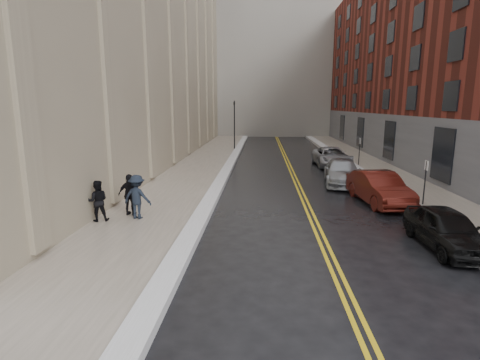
# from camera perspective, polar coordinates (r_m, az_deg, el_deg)

# --- Properties ---
(ground) EXTENTS (160.00, 160.00, 0.00)m
(ground) POSITION_cam_1_polar(r_m,az_deg,el_deg) (10.59, 1.34, -15.11)
(ground) COLOR black
(ground) RESTS_ON ground
(sidewalk_left) EXTENTS (4.00, 64.00, 0.15)m
(sidewalk_left) POSITION_cam_1_polar(r_m,az_deg,el_deg) (26.35, -7.22, 1.07)
(sidewalk_left) COLOR gray
(sidewalk_left) RESTS_ON ground
(sidewalk_right) EXTENTS (3.00, 64.00, 0.15)m
(sidewalk_right) POSITION_cam_1_polar(r_m,az_deg,el_deg) (27.32, 21.85, 0.71)
(sidewalk_right) COLOR gray
(sidewalk_right) RESTS_ON ground
(lane_stripe_a) EXTENTS (0.12, 64.00, 0.01)m
(lane_stripe_a) POSITION_cam_1_polar(r_m,az_deg,el_deg) (26.00, 7.87, 0.76)
(lane_stripe_a) COLOR gold
(lane_stripe_a) RESTS_ON ground
(lane_stripe_b) EXTENTS (0.12, 64.00, 0.01)m
(lane_stripe_b) POSITION_cam_1_polar(r_m,az_deg,el_deg) (26.02, 8.39, 0.75)
(lane_stripe_b) COLOR gold
(lane_stripe_b) RESTS_ON ground
(snow_ridge_left) EXTENTS (0.70, 60.80, 0.26)m
(snow_ridge_left) POSITION_cam_1_polar(r_m,az_deg,el_deg) (26.01, -2.23, 1.15)
(snow_ridge_left) COLOR white
(snow_ridge_left) RESTS_ON ground
(snow_ridge_right) EXTENTS (0.85, 60.80, 0.30)m
(snow_ridge_right) POSITION_cam_1_polar(r_m,az_deg,el_deg) (26.77, 18.11, 0.92)
(snow_ridge_right) COLOR white
(snow_ridge_right) RESTS_ON ground
(building_right) EXTENTS (14.00, 50.00, 18.00)m
(building_right) POSITION_cam_1_polar(r_m,az_deg,el_deg) (37.00, 32.47, 16.26)
(building_right) COLOR maroon
(building_right) RESTS_ON ground
(tower_far_right) EXTENTS (22.00, 18.00, 44.00)m
(tower_far_right) POSITION_cam_1_polar(r_m,az_deg,el_deg) (78.64, 14.56, 23.66)
(tower_far_right) COLOR slate
(tower_far_right) RESTS_ON ground
(traffic_signal) EXTENTS (0.18, 0.15, 5.20)m
(traffic_signal) POSITION_cam_1_polar(r_m,az_deg,el_deg) (39.62, -0.86, 8.94)
(traffic_signal) COLOR black
(traffic_signal) RESTS_ON ground
(parking_sign_near) EXTENTS (0.06, 0.35, 2.23)m
(parking_sign_near) POSITION_cam_1_polar(r_m,az_deg,el_deg) (19.35, 26.38, 0.12)
(parking_sign_near) COLOR black
(parking_sign_near) RESTS_ON ground
(parking_sign_far) EXTENTS (0.06, 0.35, 2.23)m
(parking_sign_far) POSITION_cam_1_polar(r_m,az_deg,el_deg) (30.63, 17.74, 4.47)
(parking_sign_far) COLOR black
(parking_sign_far) RESTS_ON ground
(car_black) EXTENTS (1.72, 4.03, 1.36)m
(car_black) POSITION_cam_1_polar(r_m,az_deg,el_deg) (14.30, 28.94, -6.53)
(car_black) COLOR black
(car_black) RESTS_ON ground
(car_maroon) EXTENTS (2.25, 4.90, 1.56)m
(car_maroon) POSITION_cam_1_polar(r_m,az_deg,el_deg) (19.35, 20.40, -1.15)
(car_maroon) COLOR #4E140E
(car_maroon) RESTS_ON ground
(car_silver_near) EXTENTS (2.69, 5.30, 1.47)m
(car_silver_near) POSITION_cam_1_polar(r_m,az_deg,el_deg) (23.56, 15.32, 1.18)
(car_silver_near) COLOR #929599
(car_silver_near) RESTS_ON ground
(car_silver_far) EXTENTS (2.60, 5.40, 1.48)m
(car_silver_far) POSITION_cam_1_polar(r_m,az_deg,el_deg) (30.29, 13.77, 3.44)
(car_silver_far) COLOR #A5A6AD
(car_silver_far) RESTS_ON ground
(pedestrian_a) EXTENTS (0.96, 0.85, 1.65)m
(pedestrian_a) POSITION_cam_1_polar(r_m,az_deg,el_deg) (15.96, -20.87, -2.99)
(pedestrian_a) COLOR black
(pedestrian_a) RESTS_ON sidewalk_left
(pedestrian_b) EXTENTS (1.28, 0.89, 1.81)m
(pedestrian_b) POSITION_cam_1_polar(r_m,az_deg,el_deg) (15.80, -15.40, -2.48)
(pedestrian_b) COLOR black
(pedestrian_b) RESTS_ON sidewalk_left
(pedestrian_c) EXTENTS (1.06, 0.51, 1.75)m
(pedestrian_c) POSITION_cam_1_polar(r_m,az_deg,el_deg) (16.38, -16.40, -2.17)
(pedestrian_c) COLOR black
(pedestrian_c) RESTS_ON sidewalk_left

